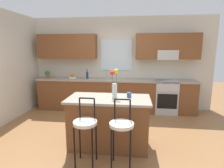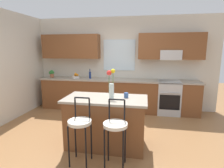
# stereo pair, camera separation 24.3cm
# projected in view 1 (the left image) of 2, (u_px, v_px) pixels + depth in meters

# --- Properties ---
(ground_plane) EXTENTS (14.00, 14.00, 0.00)m
(ground_plane) POSITION_uv_depth(u_px,v_px,m) (106.00, 136.00, 3.75)
(ground_plane) COLOR olive
(back_wall_assembly) EXTENTS (5.60, 0.50, 2.70)m
(back_wall_assembly) POSITION_uv_depth(u_px,v_px,m) (117.00, 58.00, 5.40)
(back_wall_assembly) COLOR beige
(back_wall_assembly) RESTS_ON ground
(counter_run) EXTENTS (4.56, 0.64, 0.92)m
(counter_run) POSITION_uv_depth(u_px,v_px,m) (115.00, 95.00, 5.32)
(counter_run) COLOR brown
(counter_run) RESTS_ON ground
(sink_faucet) EXTENTS (0.02, 0.13, 0.23)m
(sink_faucet) POSITION_uv_depth(u_px,v_px,m) (107.00, 74.00, 5.38)
(sink_faucet) COLOR #B7BABC
(sink_faucet) RESTS_ON counter_run
(oven_range) EXTENTS (0.60, 0.64, 0.92)m
(oven_range) POSITION_uv_depth(u_px,v_px,m) (165.00, 96.00, 5.13)
(oven_range) COLOR #B7BABC
(oven_range) RESTS_ON ground
(kitchen_island) EXTENTS (1.47, 0.75, 0.92)m
(kitchen_island) POSITION_uv_depth(u_px,v_px,m) (109.00, 122.00, 3.31)
(kitchen_island) COLOR brown
(kitchen_island) RESTS_ON ground
(bar_stool_near) EXTENTS (0.36, 0.36, 1.04)m
(bar_stool_near) POSITION_uv_depth(u_px,v_px,m) (85.00, 126.00, 2.74)
(bar_stool_near) COLOR black
(bar_stool_near) RESTS_ON ground
(bar_stool_middle) EXTENTS (0.36, 0.36, 1.04)m
(bar_stool_middle) POSITION_uv_depth(u_px,v_px,m) (122.00, 128.00, 2.68)
(bar_stool_middle) COLOR black
(bar_stool_middle) RESTS_ON ground
(flower_vase) EXTENTS (0.15, 0.09, 0.52)m
(flower_vase) POSITION_uv_depth(u_px,v_px,m) (114.00, 85.00, 3.17)
(flower_vase) COLOR silver
(flower_vase) RESTS_ON kitchen_island
(mug_ceramic) EXTENTS (0.08, 0.08, 0.09)m
(mug_ceramic) POSITION_uv_depth(u_px,v_px,m) (129.00, 95.00, 3.25)
(mug_ceramic) COLOR #33518C
(mug_ceramic) RESTS_ON kitchen_island
(fruit_bowl_oranges) EXTENTS (0.24, 0.24, 0.16)m
(fruit_bowl_oranges) POSITION_uv_depth(u_px,v_px,m) (73.00, 77.00, 5.38)
(fruit_bowl_oranges) COLOR silver
(fruit_bowl_oranges) RESTS_ON counter_run
(bottle_olive_oil) EXTENTS (0.06, 0.06, 0.28)m
(bottle_olive_oil) POSITION_uv_depth(u_px,v_px,m) (87.00, 75.00, 5.31)
(bottle_olive_oil) COLOR navy
(bottle_olive_oil) RESTS_ON counter_run
(potted_plant_small) EXTENTS (0.18, 0.12, 0.23)m
(potted_plant_small) POSITION_uv_depth(u_px,v_px,m) (47.00, 74.00, 5.46)
(potted_plant_small) COLOR #9E5B3D
(potted_plant_small) RESTS_ON counter_run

